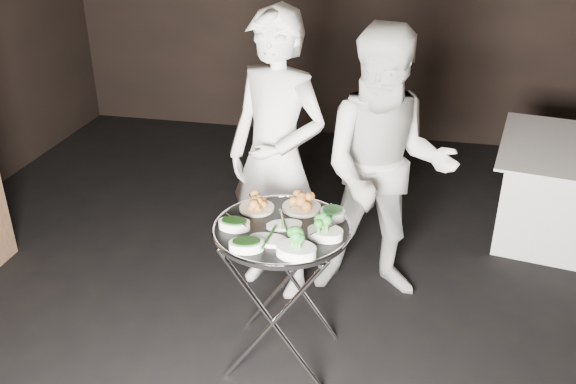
% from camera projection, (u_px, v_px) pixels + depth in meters
% --- Properties ---
extents(floor, '(6.00, 7.00, 0.05)m').
position_uv_depth(floor, '(297.00, 365.00, 3.36)').
color(floor, black).
rests_on(floor, ground).
extents(tray_stand, '(0.55, 0.47, 0.81)m').
position_uv_depth(tray_stand, '(282.00, 289.00, 3.19)').
color(tray_stand, silver).
rests_on(tray_stand, floor).
extents(serving_tray, '(0.70, 0.70, 0.04)m').
position_uv_depth(serving_tray, '(282.00, 229.00, 3.02)').
color(serving_tray, black).
rests_on(serving_tray, tray_stand).
extents(potato_plate_a, '(0.18, 0.18, 0.07)m').
position_uv_depth(potato_plate_a, '(257.00, 204.00, 3.18)').
color(potato_plate_a, beige).
rests_on(potato_plate_a, serving_tray).
extents(potato_plate_b, '(0.20, 0.20, 0.07)m').
position_uv_depth(potato_plate_b, '(302.00, 204.00, 3.18)').
color(potato_plate_b, beige).
rests_on(potato_plate_b, serving_tray).
extents(greens_bowl, '(0.13, 0.13, 0.07)m').
position_uv_depth(greens_bowl, '(333.00, 212.00, 3.09)').
color(greens_bowl, white).
rests_on(greens_bowl, serving_tray).
extents(asparagus_plate_a, '(0.21, 0.16, 0.04)m').
position_uv_depth(asparagus_plate_a, '(284.00, 224.00, 3.02)').
color(asparagus_plate_a, white).
rests_on(asparagus_plate_a, serving_tray).
extents(asparagus_plate_b, '(0.20, 0.12, 0.04)m').
position_uv_depth(asparagus_plate_b, '(269.00, 239.00, 2.89)').
color(asparagus_plate_b, white).
rests_on(asparagus_plate_b, serving_tray).
extents(spinach_bowl_a, '(0.16, 0.10, 0.06)m').
position_uv_depth(spinach_bowl_a, '(234.00, 223.00, 3.00)').
color(spinach_bowl_a, white).
rests_on(spinach_bowl_a, serving_tray).
extents(spinach_bowl_b, '(0.19, 0.15, 0.07)m').
position_uv_depth(spinach_bowl_b, '(246.00, 244.00, 2.82)').
color(spinach_bowl_b, white).
rests_on(spinach_bowl_b, serving_tray).
extents(broccoli_bowl_a, '(0.18, 0.13, 0.07)m').
position_uv_depth(broccoli_bowl_a, '(325.00, 232.00, 2.92)').
color(broccoli_bowl_a, white).
rests_on(broccoli_bowl_a, serving_tray).
extents(broccoli_bowl_b, '(0.21, 0.16, 0.08)m').
position_uv_depth(broccoli_bowl_b, '(296.00, 248.00, 2.78)').
color(broccoli_bowl_b, white).
rests_on(broccoli_bowl_b, serving_tray).
extents(serving_utensils, '(0.57, 0.41, 0.01)m').
position_uv_depth(serving_utensils, '(288.00, 213.00, 3.06)').
color(serving_utensils, silver).
rests_on(serving_utensils, serving_tray).
extents(waiter_left, '(0.76, 0.63, 1.78)m').
position_uv_depth(waiter_left, '(277.00, 159.00, 3.63)').
color(waiter_left, silver).
rests_on(waiter_left, floor).
extents(waiter_right, '(0.88, 0.72, 1.70)m').
position_uv_depth(waiter_right, '(385.00, 170.00, 3.58)').
color(waiter_right, silver).
rests_on(waiter_right, floor).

